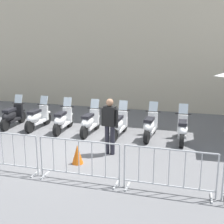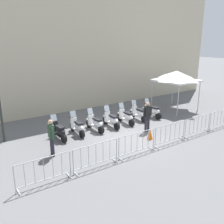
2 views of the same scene
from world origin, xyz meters
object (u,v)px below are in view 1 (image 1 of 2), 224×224
Objects in this scene: motorcycle_0 at (12,116)px; motorcycle_1 at (37,118)px; motorcycle_2 at (62,120)px; motorcycle_6 at (182,130)px; barrier_segment_3 at (79,161)px; officer_near_row_end at (110,123)px; traffic_cone at (77,154)px; motorcycle_3 at (90,122)px; motorcycle_4 at (119,125)px; barrier_segment_2 at (3,152)px; motorcycle_5 at (150,126)px; barrier_segment_4 at (169,172)px.

motorcycle_0 is 1.00× the size of motorcycle_1.
motorcycle_2 is 4.47m from motorcycle_6.
barrier_segment_3 is at bearing -42.83° from motorcycle_0.
officer_near_row_end reaches higher than motorcycle_6.
traffic_cone is (-0.71, -0.93, -0.71)m from officer_near_row_end.
traffic_cone is (0.48, -2.70, -0.18)m from motorcycle_3.
motorcycle_3 is 3.81m from barrier_segment_3.
barrier_segment_3 is 1.11m from traffic_cone.
motorcycle_0 and motorcycle_4 have the same top height.
motorcycle_0 and motorcycle_2 have the same top height.
officer_near_row_end is (4.54, -1.98, 0.53)m from motorcycle_0.
motorcycle_4 and motorcycle_6 have the same top height.
barrier_segment_2 is 1.00× the size of barrier_segment_3.
motorcycle_5 is 1.00× the size of officer_near_row_end.
motorcycle_1 is (1.11, -0.02, 0.00)m from motorcycle_0.
barrier_segment_4 is 2.81m from officer_near_row_end.
motorcycle_6 reaches higher than barrier_segment_4.
motorcycle_2 is 3.00m from officer_near_row_end.
motorcycle_2 is 2.23m from motorcycle_4.
barrier_segment_2 is at bearing 176.83° from barrier_segment_4.
motorcycle_2 is at bearing -6.16° from motorcycle_1.
motorcycle_5 is 3.14× the size of traffic_cone.
barrier_segment_3 is at bearing -51.36° from motorcycle_1.
barrier_segment_4 is (4.17, -3.90, 0.07)m from motorcycle_2.
officer_near_row_end reaches higher than motorcycle_3.
traffic_cone is (2.71, -2.90, -0.18)m from motorcycle_1.
motorcycle_0 is at bearing 156.39° from officer_near_row_end.
motorcycle_3 is at bearing -3.95° from motorcycle_2.
barrier_segment_3 is (-1.35, -3.70, 0.07)m from motorcycle_5.
traffic_cone is at bearing -127.42° from officer_near_row_end.
officer_near_row_end is at bearing 36.12° from barrier_segment_2.
motorcycle_5 is at bearing 59.54° from officer_near_row_end.
barrier_segment_2 and barrier_segment_4 have the same top height.
barrier_segment_2 is at bearing -143.51° from motorcycle_6.
motorcycle_2 is at bearing 176.76° from motorcycle_4.
barrier_segment_3 is (3.12, -3.90, 0.07)m from motorcycle_1.
barrier_segment_4 is at bearing -37.22° from motorcycle_1.
motorcycle_4 is 0.82× the size of barrier_segment_3.
motorcycle_2 is at bearing 176.05° from motorcycle_3.
motorcycle_6 is (2.24, -0.10, 0.00)m from motorcycle_4.
barrier_segment_2 is 1.21× the size of officer_near_row_end.
barrier_segment_2 is 2.00m from traffic_cone.
traffic_cone is at bearing -60.15° from motorcycle_2.
motorcycle_2 reaches higher than barrier_segment_4.
motorcycle_6 is at bearing -2.52° from motorcycle_3.
motorcycle_1 is at bearing -0.99° from motorcycle_0.
motorcycle_4 is 3.14× the size of traffic_cone.
motorcycle_4 is at bearing 177.49° from motorcycle_6.
motorcycle_1 is at bearing 176.47° from motorcycle_6.
motorcycle_5 is 1.00× the size of motorcycle_6.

